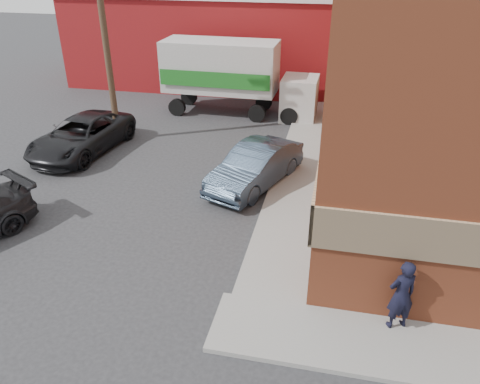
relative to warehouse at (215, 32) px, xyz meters
The scene contains 8 objects.
ground 21.07m from the warehouse, 73.30° to the right, with size 90.00×90.00×0.00m, color #28282B.
sidewalk_west 13.12m from the warehouse, 59.04° to the right, with size 1.80×18.00×0.12m, color gray.
warehouse is the anchor object (origin of this frame).
utility_pole 11.27m from the warehouse, 97.77° to the right, with size 2.00×0.26×9.00m.
man 22.44m from the warehouse, 64.89° to the right, with size 0.63×0.41×1.72m, color black.
sedan 15.05m from the warehouse, 69.78° to the right, with size 1.54×4.41×1.45m, color #314051.
suv_a 12.94m from the warehouse, 100.32° to the right, with size 2.36×5.12×1.42m, color black.
box_truck 7.08m from the warehouse, 67.53° to the right, with size 7.18×2.32×3.52m.
Camera 1 is at (1.77, -8.56, 7.63)m, focal length 35.00 mm.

